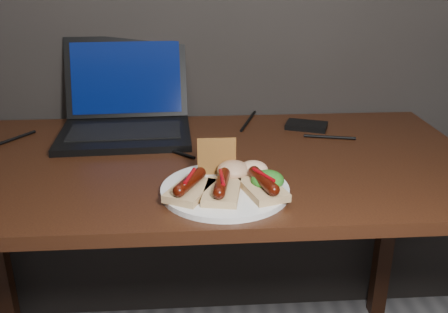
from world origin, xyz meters
name	(u,v)px	position (x,y,z in m)	size (l,w,h in m)	color
desk	(196,191)	(0.00, 1.38, 0.66)	(1.40, 0.70, 0.75)	#371D0D
laptop	(126,113)	(-0.19, 1.61, 0.80)	(0.37, 0.36, 0.25)	black
hard_drive	(307,126)	(0.33, 1.59, 0.76)	(0.12, 0.07, 0.02)	black
desk_cables	(182,135)	(-0.03, 1.54, 0.75)	(1.01, 0.41, 0.01)	black
plate	(225,190)	(0.06, 1.19, 0.76)	(0.27, 0.27, 0.01)	silver
bread_sausage_left	(190,187)	(-0.01, 1.16, 0.78)	(0.11, 0.13, 0.04)	#D7B17E
bread_sausage_center	(222,188)	(0.05, 1.15, 0.78)	(0.09, 0.13, 0.04)	#D7B17E
bread_sausage_right	(263,186)	(0.14, 1.15, 0.78)	(0.10, 0.13, 0.04)	#D7B17E
crispbread	(217,156)	(0.05, 1.26, 0.80)	(0.09, 0.01, 0.09)	#AE722F
salad_greens	(267,180)	(0.15, 1.17, 0.78)	(0.07, 0.07, 0.04)	#125C15
salsa_mound	(233,170)	(0.08, 1.23, 0.78)	(0.07, 0.07, 0.04)	maroon
coleslaw_mound	(253,169)	(0.13, 1.24, 0.78)	(0.06, 0.06, 0.04)	beige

